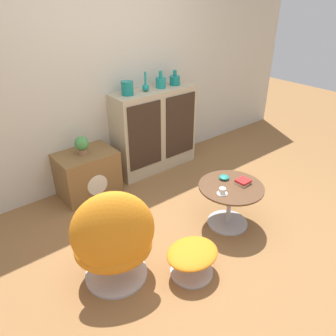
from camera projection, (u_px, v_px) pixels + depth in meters
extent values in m
plane|color=olive|center=(199.00, 239.00, 3.16)|extent=(12.00, 12.00, 0.00)
cube|color=beige|center=(101.00, 72.00, 3.65)|extent=(6.40, 0.06, 2.60)
cube|color=tan|center=(154.00, 130.00, 4.19)|extent=(1.10, 0.37, 1.05)
cube|color=#332319|center=(145.00, 136.00, 3.88)|extent=(0.46, 0.01, 0.80)
cube|color=#332319|center=(180.00, 125.00, 4.19)|extent=(0.46, 0.01, 0.80)
cube|color=brown|center=(87.00, 174.00, 3.74)|extent=(0.65, 0.46, 0.52)
cylinder|color=beige|center=(98.00, 185.00, 3.60)|extent=(0.24, 0.01, 0.24)
cylinder|color=#B7B7BC|center=(117.00, 273.00, 2.76)|extent=(0.52, 0.52, 0.02)
cylinder|color=#B7B7BC|center=(116.00, 266.00, 2.72)|extent=(0.06, 0.06, 0.14)
ellipsoid|color=orange|center=(114.00, 246.00, 2.62)|extent=(0.78, 0.73, 0.30)
ellipsoid|color=orange|center=(113.00, 231.00, 2.40)|extent=(0.73, 0.60, 0.67)
cylinder|color=#B7B7BC|center=(191.00, 272.00, 2.78)|extent=(0.36, 0.36, 0.02)
cylinder|color=#B7B7BC|center=(192.00, 264.00, 2.74)|extent=(0.04, 0.04, 0.15)
ellipsoid|color=orange|center=(192.00, 253.00, 2.68)|extent=(0.45, 0.38, 0.09)
cylinder|color=#B7B7BC|center=(227.00, 222.00, 3.37)|extent=(0.41, 0.41, 0.02)
cylinder|color=#B7B7BC|center=(229.00, 205.00, 3.26)|extent=(0.04, 0.04, 0.41)
cylinder|color=brown|center=(231.00, 187.00, 3.16)|extent=(0.63, 0.63, 0.02)
cylinder|color=#147A75|center=(127.00, 88.00, 3.70)|extent=(0.14, 0.14, 0.16)
ellipsoid|color=teal|center=(146.00, 88.00, 3.85)|extent=(0.08, 0.08, 0.08)
cylinder|color=teal|center=(145.00, 78.00, 3.80)|extent=(0.03, 0.03, 0.15)
cylinder|color=teal|center=(161.00, 83.00, 3.97)|extent=(0.12, 0.12, 0.13)
cylinder|color=teal|center=(161.00, 74.00, 3.92)|extent=(0.04, 0.04, 0.08)
cylinder|color=#147A75|center=(175.00, 80.00, 4.09)|extent=(0.13, 0.13, 0.11)
cylinder|color=#147A75|center=(175.00, 73.00, 4.05)|extent=(0.05, 0.05, 0.07)
cylinder|color=#996B4C|center=(83.00, 151.00, 3.59)|extent=(0.10, 0.10, 0.06)
sphere|color=#478E47|center=(82.00, 143.00, 3.54)|extent=(0.15, 0.15, 0.15)
cylinder|color=white|center=(222.00, 193.00, 3.03)|extent=(0.10, 0.10, 0.01)
cylinder|color=white|center=(222.00, 191.00, 3.02)|extent=(0.06, 0.06, 0.06)
cube|color=beige|center=(243.00, 183.00, 3.19)|extent=(0.14, 0.13, 0.02)
cube|color=red|center=(243.00, 181.00, 3.18)|extent=(0.13, 0.12, 0.02)
ellipsoid|color=#1E7A70|center=(224.00, 177.00, 3.26)|extent=(0.10, 0.10, 0.04)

